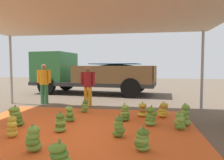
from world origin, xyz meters
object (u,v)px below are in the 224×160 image
object	(u,v)px
banana_bunch_6	(142,140)
banana_bunch_11	(85,107)
banana_bunch_5	(163,110)
banana_bunch_1	(143,110)
worker_0	(44,81)
banana_bunch_4	(16,117)
worker_1	(88,83)
banana_bunch_8	(12,127)
banana_bunch_3	(60,123)
banana_bunch_9	(70,115)
cargo_truck_main	(88,73)
banana_bunch_12	(119,127)
banana_bunch_13	(151,117)
banana_bunch_7	(185,115)
banana_bunch_14	(125,113)
banana_bunch_10	(33,140)
banana_bunch_0	(180,121)

from	to	relation	value
banana_bunch_6	banana_bunch_11	world-z (taller)	same
banana_bunch_5	banana_bunch_11	world-z (taller)	banana_bunch_5
banana_bunch_1	worker_0	distance (m)	4.51
banana_bunch_4	worker_0	world-z (taller)	worker_0
worker_1	banana_bunch_8	bearing A→B (deg)	-100.21
banana_bunch_3	banana_bunch_9	world-z (taller)	banana_bunch_3
banana_bunch_9	cargo_truck_main	size ratio (longest dim) A/B	0.07
banana_bunch_6	worker_1	bearing A→B (deg)	117.61
banana_bunch_12	banana_bunch_13	distance (m)	1.24
banana_bunch_3	banana_bunch_5	distance (m)	3.11
banana_bunch_12	worker_1	bearing A→B (deg)	115.52
cargo_truck_main	worker_1	size ratio (longest dim) A/B	4.57
banana_bunch_7	worker_1	xyz separation A→B (m)	(-3.26, 2.28, 0.65)
banana_bunch_4	banana_bunch_3	bearing A→B (deg)	-10.98
banana_bunch_1	banana_bunch_14	xyz separation A→B (m)	(-0.50, -0.57, 0.02)
banana_bunch_10	banana_bunch_12	world-z (taller)	same
banana_bunch_10	worker_1	distance (m)	4.48
banana_bunch_10	worker_1	world-z (taller)	worker_1
banana_bunch_6	worker_1	xyz separation A→B (m)	(-2.15, 4.10, 0.71)
banana_bunch_5	worker_1	xyz separation A→B (m)	(-2.77, 1.48, 0.70)
banana_bunch_4	cargo_truck_main	world-z (taller)	cargo_truck_main
banana_bunch_0	cargo_truck_main	xyz separation A→B (m)	(-4.05, 6.43, 0.98)
banana_bunch_6	banana_bunch_14	world-z (taller)	banana_bunch_14
banana_bunch_6	banana_bunch_8	distance (m)	2.85
banana_bunch_4	banana_bunch_14	bearing A→B (deg)	19.50
banana_bunch_8	banana_bunch_3	bearing A→B (deg)	29.88
banana_bunch_11	cargo_truck_main	distance (m)	5.16
banana_bunch_7	banana_bunch_10	distance (m)	3.75
banana_bunch_11	cargo_truck_main	size ratio (longest dim) A/B	0.06
banana_bunch_7	banana_bunch_14	bearing A→B (deg)	171.22
banana_bunch_7	banana_bunch_14	xyz separation A→B (m)	(-1.61, 0.25, -0.06)
banana_bunch_9	banana_bunch_11	size ratio (longest dim) A/B	1.03
banana_bunch_13	banana_bunch_7	bearing A→B (deg)	9.15
worker_1	banana_bunch_3	bearing A→B (deg)	-86.18
banana_bunch_3	banana_bunch_11	distance (m)	2.10
banana_bunch_12	cargo_truck_main	size ratio (longest dim) A/B	0.07
banana_bunch_11	banana_bunch_12	bearing A→B (deg)	-57.69
banana_bunch_8	banana_bunch_12	world-z (taller)	banana_bunch_8
banana_bunch_6	banana_bunch_14	bearing A→B (deg)	103.49
banana_bunch_1	worker_0	size ratio (longest dim) A/B	0.28
banana_bunch_8	worker_0	size ratio (longest dim) A/B	0.31
banana_bunch_5	banana_bunch_14	size ratio (longest dim) A/B	0.97
banana_bunch_3	banana_bunch_7	distance (m)	3.20
banana_bunch_1	banana_bunch_5	distance (m)	0.62
banana_bunch_8	banana_bunch_14	xyz separation A→B (m)	(2.33, 1.75, -0.01)
banana_bunch_11	banana_bunch_8	bearing A→B (deg)	-108.70
banana_bunch_3	banana_bunch_7	world-z (taller)	banana_bunch_7
banana_bunch_9	banana_bunch_12	distance (m)	1.84
banana_bunch_3	banana_bunch_9	xyz separation A→B (m)	(-0.10, 0.90, -0.01)
banana_bunch_14	banana_bunch_8	bearing A→B (deg)	-143.08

